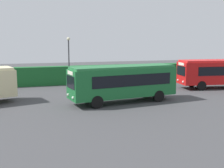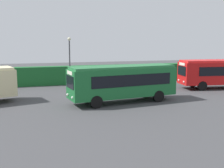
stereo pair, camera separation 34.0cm
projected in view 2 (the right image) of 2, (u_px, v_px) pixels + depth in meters
ground_plane at (112, 100)px, 25.63m from camera, size 87.68×87.68×0.00m
bus_green at (123, 81)px, 24.37m from camera, size 9.48×3.69×3.12m
bus_red at (223, 72)px, 31.63m from camera, size 9.83×3.58×3.10m
person_center at (221, 76)px, 35.03m from camera, size 0.55×0.42×1.81m
hedge_row at (89, 75)px, 35.14m from camera, size 55.84×1.25×2.18m
lamppost at (70, 56)px, 31.74m from camera, size 0.36×0.36×5.54m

